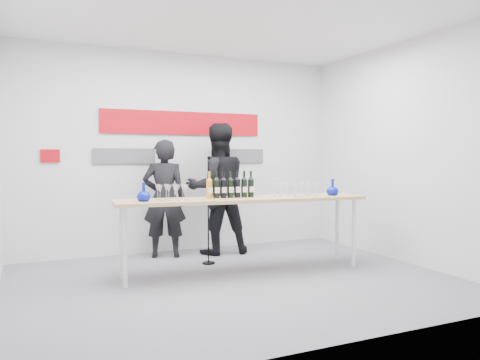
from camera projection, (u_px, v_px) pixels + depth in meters
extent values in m
plane|color=slate|center=(236.00, 281.00, 5.42)|extent=(5.00, 5.00, 0.00)
cube|color=silver|center=(184.00, 153.00, 7.16)|extent=(5.00, 0.04, 3.00)
cube|color=#B90712|center=(184.00, 123.00, 7.11)|extent=(2.50, 0.02, 0.35)
cube|color=#59595E|center=(125.00, 156.00, 6.77)|extent=(0.90, 0.02, 0.22)
cube|color=#59595E|center=(238.00, 156.00, 7.51)|extent=(0.90, 0.02, 0.22)
cube|color=#B90712|center=(50.00, 156.00, 6.36)|extent=(0.25, 0.02, 0.18)
cube|color=tan|center=(243.00, 199.00, 5.77)|extent=(3.16, 0.90, 0.04)
cylinder|color=silver|center=(125.00, 248.00, 5.12)|extent=(0.05, 0.05, 0.89)
cylinder|color=silver|center=(354.00, 233.00, 6.08)|extent=(0.05, 0.05, 0.89)
cylinder|color=silver|center=(121.00, 241.00, 5.52)|extent=(0.05, 0.05, 0.89)
cylinder|color=silver|center=(337.00, 228.00, 6.47)|extent=(0.05, 0.05, 0.89)
imported|color=black|center=(164.00, 199.00, 6.67)|extent=(0.71, 0.57, 1.69)
imported|color=black|center=(217.00, 189.00, 6.92)|extent=(1.00, 0.82, 1.93)
cylinder|color=black|center=(208.00, 263.00, 6.30)|extent=(0.17, 0.17, 0.02)
cylinder|color=black|center=(208.00, 212.00, 6.26)|extent=(0.02, 0.02, 1.41)
sphere|color=black|center=(209.00, 158.00, 6.20)|extent=(0.05, 0.05, 0.05)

